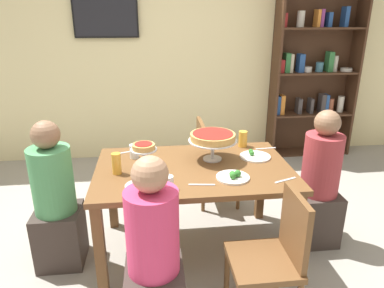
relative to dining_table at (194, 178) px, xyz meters
name	(u,v)px	position (x,y,z in m)	size (l,w,h in m)	color
ground_plane	(193,248)	(0.00, 0.00, -0.65)	(12.00, 12.00, 0.00)	gray
rear_partition	(173,50)	(0.00, 2.20, 0.75)	(8.00, 0.12, 2.80)	beige
dining_table	(194,178)	(0.00, 0.00, 0.00)	(1.48, 0.96, 0.74)	brown
bookshelf	(313,72)	(1.82, 2.02, 0.46)	(1.10, 0.30, 2.21)	#422819
television	(106,18)	(-0.80, 2.11, 1.14)	(0.76, 0.05, 0.46)	black
diner_near_left	(154,263)	(-0.32, -0.76, -0.16)	(0.34, 0.34, 1.15)	#382D28
diner_head_east	(319,188)	(1.03, 0.02, -0.16)	(0.34, 0.34, 1.15)	#382D28
diner_head_west	(56,206)	(-1.04, -0.03, -0.16)	(0.34, 0.34, 1.15)	#382D28
chair_near_right	(275,253)	(0.40, -0.75, -0.16)	(0.40, 0.40, 0.87)	brown
chair_far_right	(211,158)	(0.27, 0.76, -0.16)	(0.40, 0.40, 0.87)	brown
deep_dish_pizza_stand	(213,138)	(0.17, 0.13, 0.27)	(0.38, 0.38, 0.22)	silver
personal_pizza_stand	(144,152)	(-0.37, -0.04, 0.25)	(0.19, 0.19, 0.22)	silver
salad_plate_near_diner	(255,156)	(0.52, 0.14, 0.10)	(0.25, 0.25, 0.05)	white
salad_plate_far_diner	(141,185)	(-0.39, -0.29, 0.11)	(0.20, 0.20, 0.07)	white
salad_plate_spare	(233,176)	(0.26, -0.23, 0.11)	(0.24, 0.24, 0.06)	white
beer_glass_amber_tall	(243,139)	(0.48, 0.39, 0.16)	(0.08, 0.08, 0.14)	gold
beer_glass_amber_short	(117,164)	(-0.57, -0.05, 0.17)	(0.07, 0.07, 0.16)	gold
water_glass_clear_near	(168,183)	(-0.21, -0.34, 0.14)	(0.07, 0.07, 0.09)	white
water_glass_clear_far	(134,151)	(-0.45, 0.24, 0.15)	(0.07, 0.07, 0.11)	white
cutlery_fork_near	(285,180)	(0.61, -0.30, 0.09)	(0.18, 0.02, 0.01)	silver
cutlery_knife_near	(202,185)	(0.02, -0.31, 0.09)	(0.18, 0.02, 0.01)	silver
cutlery_fork_far	(125,153)	(-0.54, 0.36, 0.09)	(0.18, 0.02, 0.01)	silver
cutlery_knife_far	(266,148)	(0.67, 0.31, 0.09)	(0.18, 0.02, 0.01)	silver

